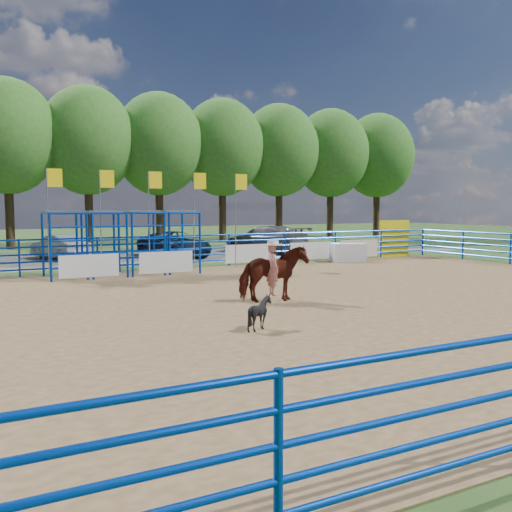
# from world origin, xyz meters

# --- Properties ---
(ground) EXTENTS (120.00, 120.00, 0.00)m
(ground) POSITION_xyz_m (0.00, 0.00, 0.00)
(ground) COLOR #365221
(ground) RESTS_ON ground
(arena_dirt) EXTENTS (30.00, 20.00, 0.02)m
(arena_dirt) POSITION_xyz_m (0.00, 0.00, 0.01)
(arena_dirt) COLOR olive
(arena_dirt) RESTS_ON ground
(gravel_strip) EXTENTS (40.00, 10.00, 0.01)m
(gravel_strip) POSITION_xyz_m (0.00, 17.00, 0.01)
(gravel_strip) COLOR slate
(gravel_strip) RESTS_ON ground
(announcer_table) EXTENTS (1.84, 1.22, 0.90)m
(announcer_table) POSITION_xyz_m (9.05, 8.97, 0.47)
(announcer_table) COLOR white
(announcer_table) RESTS_ON arena_dirt
(horse_and_rider) EXTENTS (2.02, 1.13, 2.50)m
(horse_and_rider) POSITION_xyz_m (-0.17, 0.33, 0.93)
(horse_and_rider) COLOR #602213
(horse_and_rider) RESTS_ON arena_dirt
(calf) EXTENTS (0.83, 0.77, 0.77)m
(calf) POSITION_xyz_m (-2.26, -2.76, 0.40)
(calf) COLOR black
(calf) RESTS_ON arena_dirt
(car_b) EXTENTS (2.62, 4.13, 1.28)m
(car_b) POSITION_xyz_m (-3.39, 16.98, 0.65)
(car_b) COLOR gray
(car_b) RESTS_ON gravel_strip
(car_c) EXTENTS (3.27, 5.32, 1.38)m
(car_c) POSITION_xyz_m (2.43, 15.77, 0.70)
(car_c) COLOR #151B34
(car_c) RESTS_ON gravel_strip
(car_d) EXTENTS (3.85, 5.95, 1.60)m
(car_d) POSITION_xyz_m (8.13, 15.77, 0.81)
(car_d) COLOR #5D5C5F
(car_d) RESTS_ON gravel_strip
(perimeter_fence) EXTENTS (30.10, 20.10, 1.50)m
(perimeter_fence) POSITION_xyz_m (0.00, 0.00, 0.75)
(perimeter_fence) COLOR #0738AC
(perimeter_fence) RESTS_ON ground
(chute_assembly) EXTENTS (19.32, 2.41, 4.20)m
(chute_assembly) POSITION_xyz_m (-1.90, 8.84, 1.26)
(chute_assembly) COLOR #0738AC
(chute_assembly) RESTS_ON ground
(treeline) EXTENTS (56.40, 6.40, 11.24)m
(treeline) POSITION_xyz_m (0.00, 26.00, 7.53)
(treeline) COLOR #3F2B19
(treeline) RESTS_ON ground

